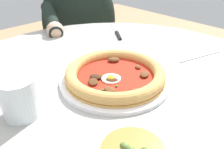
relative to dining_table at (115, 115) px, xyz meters
The scene contains 7 objects.
dining_table is the anchor object (origin of this frame).
pizza_on_plate 0.14m from the dining_table, 140.87° to the left, with size 0.30×0.30×0.04m.
water_glass 0.29m from the dining_table, 99.34° to the right, with size 0.08×0.08×0.09m.
steak_knife 0.40m from the dining_table, 134.33° to the left, with size 0.18×0.13×0.01m.
fork_utensil 0.34m from the dining_table, 75.14° to the left, with size 0.06×0.17×0.00m.
diner_person 0.73m from the dining_table, 151.06° to the left, with size 0.45×0.54×1.14m.
cafe_chair_diner 0.87m from the dining_table, 150.92° to the left, with size 0.52×0.52×0.86m.
Camera 1 is at (0.39, -0.38, 1.09)m, focal length 37.48 mm.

